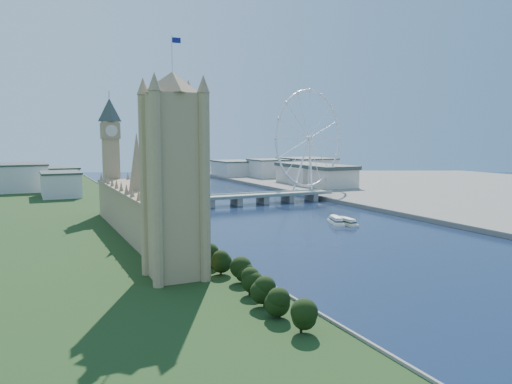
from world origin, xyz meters
TOP-DOWN VIEW (x-y plane):
  - ground at (0.00, 0.00)m, footprint 2000.00×2000.00m
  - bank_right at (350.00, 250.00)m, footprint 500.00×1400.00m
  - tree_row at (-113.00, 50.00)m, footprint 9.18×169.18m
  - victoria_tower at (-135.00, 55.00)m, footprint 28.16×28.16m
  - parliament_range at (-128.00, 170.00)m, footprint 24.00×200.00m
  - big_ben at (-128.00, 278.00)m, footprint 20.02×20.02m
  - westminster_bridge at (0.00, 300.00)m, footprint 220.00×22.00m
  - london_eye at (119.98, 355.08)m, footprint 113.60×39.12m
  - county_hall at (175.00, 430.00)m, footprint 54.00×144.00m
  - city_skyline at (39.22, 560.08)m, footprint 505.00×280.00m
  - tour_boat_near at (28.00, 160.87)m, footprint 16.46×30.12m
  - tour_boat_far at (33.02, 153.28)m, footprint 8.37×28.13m

SIDE VIEW (x-z plane):
  - ground at x=0.00m, z-range 0.00..0.00m
  - bank_right at x=350.00m, z-range -3.00..3.00m
  - county_hall at x=175.00m, z-range -17.50..17.50m
  - tour_boat_near at x=28.00m, z-range -3.23..3.23m
  - tour_boat_far at x=33.02m, z-range -3.07..3.07m
  - westminster_bridge at x=0.00m, z-range 1.88..11.38m
  - tree_row at x=-113.00m, z-range -1.59..18.74m
  - city_skyline at x=39.22m, z-range 0.96..32.96m
  - parliament_range at x=-128.00m, z-range -16.52..53.48m
  - victoria_tower at x=-135.00m, z-range -1.51..110.49m
  - big_ben at x=-128.00m, z-range 11.57..121.57m
  - london_eye at x=119.98m, z-range 5.37..129.67m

